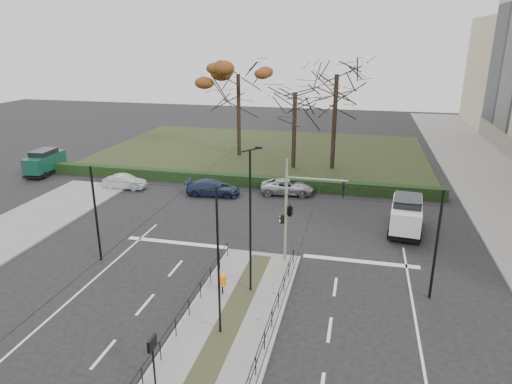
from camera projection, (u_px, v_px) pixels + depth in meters
The scene contains 20 objects.
ground at pixel (243, 295), 24.23m from camera, with size 140.00×140.00×0.00m, color black.
median_island at pixel (230, 321), 21.90m from camera, with size 4.40×15.00×0.14m, color slate.
sidewalk_east at pixel (501, 191), 40.65m from camera, with size 8.00×90.00×0.14m, color slate.
park at pixel (262, 152), 55.05m from camera, with size 38.00×26.00×0.10m, color #242F17.
hedge at pixel (231, 180), 42.54m from camera, with size 38.00×1.00×1.00m, color black.
median_railing at pixel (229, 306), 21.52m from camera, with size 4.14×13.24×0.92m.
catenary at pixel (250, 224), 24.64m from camera, with size 20.00×34.00×6.00m.
traffic_light at pixel (291, 209), 26.82m from camera, with size 3.86×2.19×5.67m.
litter_bin at pixel (222, 280), 23.92m from camera, with size 0.42×0.42×1.08m.
info_panel at pixel (152, 349), 16.92m from camera, with size 0.13×0.62×2.37m.
streetlamp_median_near at pixel (219, 261), 19.82m from camera, with size 0.60×0.12×7.18m.
streetlamp_median_far at pixel (251, 221), 23.19m from camera, with size 0.66×0.13×7.90m.
parked_car_second at pixel (125, 182), 41.39m from camera, with size 1.34×3.85×1.27m, color #AEB1B6.
parked_car_third at pixel (213, 188), 39.59m from camera, with size 1.89×4.66×1.35m, color #202D4B.
parked_car_fourth at pixel (287, 187), 39.98m from camera, with size 2.14×4.65×1.29m, color #AEB1B6.
white_van at pixel (406, 214), 31.96m from camera, with size 2.58×5.00×2.54m.
green_van at pixel (45, 161), 45.72m from camera, with size 2.27×5.04×2.48m.
rust_tree at pixel (238, 74), 50.46m from camera, with size 8.35×8.35×12.08m.
bare_tree_center at pixel (337, 82), 45.04m from camera, with size 6.68×6.68×12.69m.
bare_tree_near at pixel (295, 98), 45.88m from camera, with size 6.64×6.64×10.34m.
Camera 1 is at (5.46, -20.52, 12.92)m, focal length 32.00 mm.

